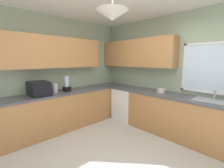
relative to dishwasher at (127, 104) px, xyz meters
The scene contains 10 objects.
ground_plane 1.99m from the dishwasher, 55.60° to the right, with size 9.09×9.09×0.00m, color #B7B2A8.
room_shell 1.78m from the dishwasher, 75.50° to the right, with size 4.25×4.00×2.71m.
counter_run_left 1.73m from the dishwasher, 112.40° to the right, with size 0.65×3.61×0.89m.
counter_run_back 1.31m from the dishwasher, ahead, with size 3.34×0.65×0.89m.
dishwasher is the anchor object (origin of this frame).
microwave 2.25m from the dishwasher, 107.78° to the right, with size 0.48×0.36×0.29m, color black.
kettle 1.92m from the dishwasher, 110.40° to the right, with size 0.11×0.11×0.21m, color #B7B7BC.
sink_assembly 2.05m from the dishwasher, ahead, with size 0.59×0.40×0.19m.
bowl 1.12m from the dishwasher, ahead, with size 0.17×0.17×0.09m, color beige.
blender_appliance 1.69m from the dishwasher, 114.81° to the right, with size 0.15×0.15×0.36m.
Camera 1 is at (1.58, -1.52, 1.63)m, focal length 24.51 mm.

